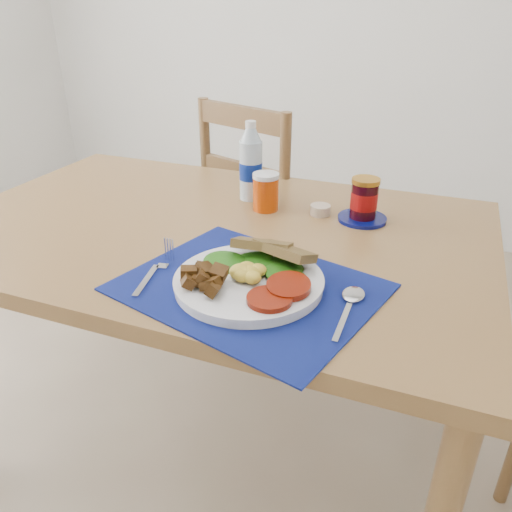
{
  "coord_description": "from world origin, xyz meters",
  "views": [
    {
      "loc": [
        0.54,
        -0.86,
        1.27
      ],
      "look_at": [
        0.21,
        -0.01,
        0.8
      ],
      "focal_mm": 35.0,
      "sensor_mm": 36.0,
      "label": 1
    }
  ],
  "objects_px": {
    "chair_far": "(264,201)",
    "water_bottle": "(251,165)",
    "breakfast_plate": "(245,278)",
    "jam_on_saucer": "(364,202)",
    "juice_glass": "(266,193)"
  },
  "relations": [
    {
      "from": "chair_far",
      "to": "breakfast_plate",
      "type": "distance_m",
      "value": 0.93
    },
    {
      "from": "chair_far",
      "to": "jam_on_saucer",
      "type": "xyz_separation_m",
      "value": [
        0.44,
        -0.43,
        0.21
      ]
    },
    {
      "from": "juice_glass",
      "to": "jam_on_saucer",
      "type": "height_order",
      "value": "jam_on_saucer"
    },
    {
      "from": "breakfast_plate",
      "to": "juice_glass",
      "type": "xyz_separation_m",
      "value": [
        -0.11,
        0.41,
        0.02
      ]
    },
    {
      "from": "breakfast_plate",
      "to": "jam_on_saucer",
      "type": "height_order",
      "value": "jam_on_saucer"
    },
    {
      "from": "chair_far",
      "to": "juice_glass",
      "type": "xyz_separation_m",
      "value": [
        0.17,
        -0.45,
        0.21
      ]
    },
    {
      "from": "water_bottle",
      "to": "breakfast_plate",
      "type": "bearing_deg",
      "value": -69.39
    },
    {
      "from": "chair_far",
      "to": "water_bottle",
      "type": "distance_m",
      "value": 0.48
    },
    {
      "from": "juice_glass",
      "to": "jam_on_saucer",
      "type": "relative_size",
      "value": 0.76
    },
    {
      "from": "chair_far",
      "to": "water_bottle",
      "type": "xyz_separation_m",
      "value": [
        0.1,
        -0.39,
        0.26
      ]
    },
    {
      "from": "juice_glass",
      "to": "jam_on_saucer",
      "type": "xyz_separation_m",
      "value": [
        0.26,
        0.02,
        0.0
      ]
    },
    {
      "from": "breakfast_plate",
      "to": "juice_glass",
      "type": "height_order",
      "value": "juice_glass"
    },
    {
      "from": "water_bottle",
      "to": "jam_on_saucer",
      "type": "xyz_separation_m",
      "value": [
        0.34,
        -0.04,
        -0.05
      ]
    },
    {
      "from": "breakfast_plate",
      "to": "juice_glass",
      "type": "relative_size",
      "value": 3.06
    },
    {
      "from": "breakfast_plate",
      "to": "jam_on_saucer",
      "type": "bearing_deg",
      "value": 73.32
    }
  ]
}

